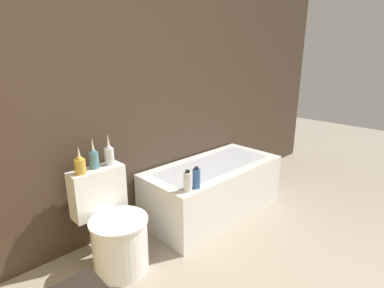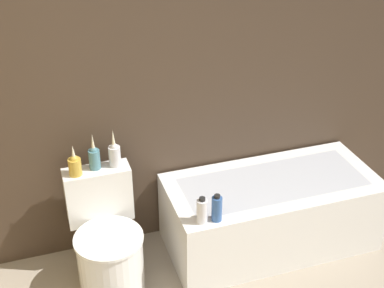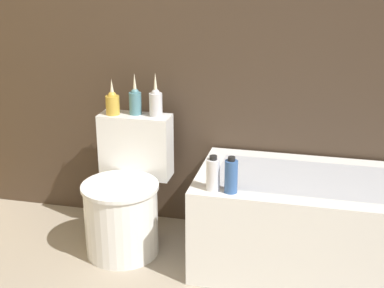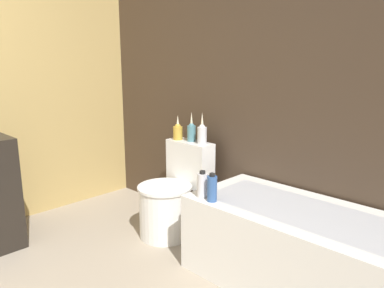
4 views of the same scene
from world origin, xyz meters
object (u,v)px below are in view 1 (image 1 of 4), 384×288
vase_silver (94,158)px  vase_bronze (109,154)px  shampoo_bottle_tall (188,181)px  toilet (114,230)px  vase_gold (80,164)px  bathtub (213,188)px  shampoo_bottle_short (196,178)px

vase_silver → vase_bronze: vase_bronze is taller
shampoo_bottle_tall → toilet: bearing=157.4°
shampoo_bottle_tall → vase_silver: bearing=140.3°
toilet → vase_bronze: bearing=60.4°
vase_gold → shampoo_bottle_tall: bearing=-32.0°
bathtub → toilet: size_ratio=1.96×
toilet → shampoo_bottle_short: size_ratio=3.99×
bathtub → vase_silver: size_ratio=5.90×
vase_gold → shampoo_bottle_short: vase_gold is taller
vase_gold → vase_silver: 0.13m
vase_bronze → toilet: bearing=-119.6°
vase_bronze → shampoo_bottle_tall: 0.65m
vase_gold → vase_silver: size_ratio=0.86×
vase_silver → shampoo_bottle_tall: vase_silver is taller
toilet → shampoo_bottle_tall: 0.66m
vase_gold → vase_bronze: vase_bronze is taller
vase_silver → shampoo_bottle_short: bearing=-36.0°
bathtub → shampoo_bottle_tall: (-0.59, -0.25, 0.34)m
bathtub → shampoo_bottle_short: shampoo_bottle_short is taller
vase_gold → vase_bronze: bearing=6.4°
bathtub → toilet: toilet is taller
vase_bronze → shampoo_bottle_short: (0.51, -0.46, -0.22)m
shampoo_bottle_short → vase_bronze: bearing=138.3°
bathtub → vase_bronze: vase_bronze is taller
bathtub → shampoo_bottle_tall: 0.73m
bathtub → vase_bronze: (-1.02, 0.19, 0.56)m
toilet → vase_bronze: vase_bronze is taller
vase_silver → shampoo_bottle_short: 0.81m
vase_bronze → shampoo_bottle_short: vase_bronze is taller
toilet → shampoo_bottle_tall: bearing=-22.6°
bathtub → vase_gold: size_ratio=6.89×
bathtub → toilet: 1.14m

